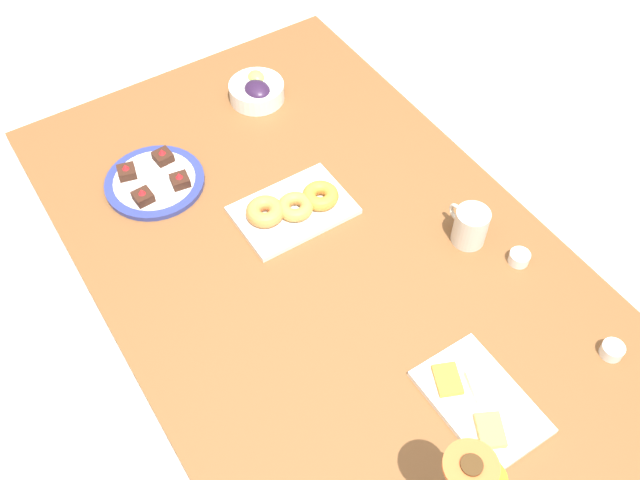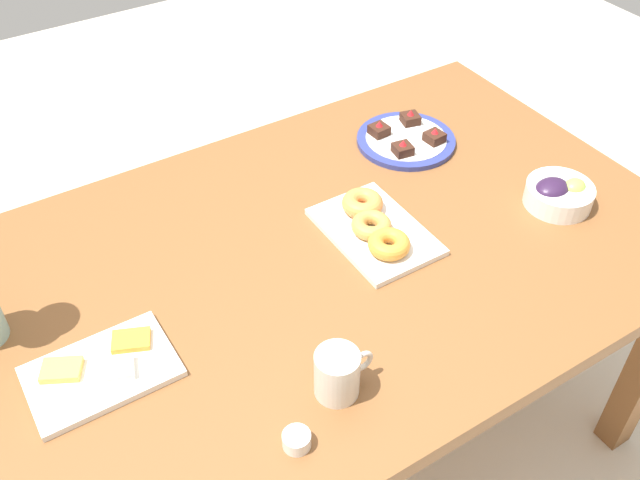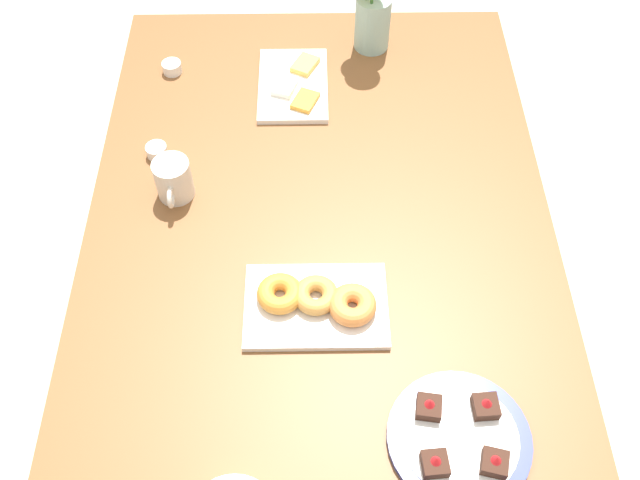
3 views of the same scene
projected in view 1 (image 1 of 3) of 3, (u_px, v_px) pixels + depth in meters
ground_plane at (320, 393)px, 2.26m from camera, size 6.00×6.00×0.00m
dining_table at (320, 272)px, 1.74m from camera, size 1.60×1.00×0.74m
coffee_mug at (470, 226)px, 1.66m from camera, size 0.12×0.08×0.09m
grape_bowl at (257, 91)px, 1.99m from camera, size 0.15×0.15×0.07m
cheese_platter at (479, 401)px, 1.43m from camera, size 0.26×0.17×0.03m
croissant_platter at (293, 207)px, 1.73m from camera, size 0.19×0.28×0.05m
jam_cup_honey at (519, 257)px, 1.65m from camera, size 0.05×0.05×0.03m
jam_cup_berry at (612, 350)px, 1.49m from camera, size 0.05×0.05×0.03m
dessert_plate at (155, 181)px, 1.80m from camera, size 0.25×0.25×0.05m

